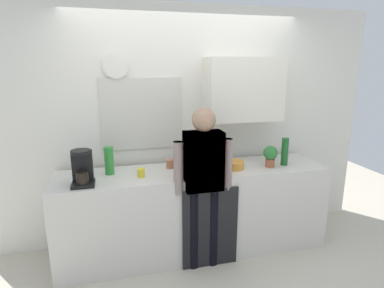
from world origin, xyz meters
TOP-DOWN VIEW (x-y plane):
  - ground_plane at (0.00, 0.00)m, footprint 8.00×8.00m
  - kitchen_counter at (0.00, 0.30)m, footprint 2.82×0.64m
  - dishwasher_panel at (0.07, -0.03)m, footprint 0.56×0.02m
  - back_wall_assembly at (0.07, 0.70)m, footprint 4.42×0.42m
  - coffee_maker at (-1.09, 0.16)m, footprint 0.20×0.20m
  - bottle_green_wine at (0.98, 0.23)m, footprint 0.07×0.07m
  - bottle_clear_soda at (-0.86, 0.39)m, footprint 0.09×0.09m
  - bottle_amber_beer at (-0.23, 0.08)m, footprint 0.06×0.06m
  - cup_terracotta_mug at (-0.24, 0.43)m, footprint 0.08×0.08m
  - cup_yellow_cup at (-0.56, 0.23)m, footprint 0.07×0.07m
  - mixing_bowl at (0.40, 0.25)m, footprint 0.22×0.22m
  - potted_plant at (0.80, 0.20)m, footprint 0.15×0.15m
  - dish_soap at (0.10, 0.51)m, footprint 0.06×0.06m
  - person_at_sink at (0.00, 0.00)m, footprint 0.57×0.22m
  - person_guest at (0.00, 0.00)m, footprint 0.57×0.22m

SIDE VIEW (x-z plane):
  - ground_plane at x=0.00m, z-range 0.00..0.00m
  - dishwasher_panel at x=0.07m, z-range 0.00..0.82m
  - kitchen_counter at x=0.00m, z-range 0.00..0.91m
  - person_at_sink at x=0.00m, z-range 0.15..1.75m
  - person_guest at x=0.00m, z-range 0.15..1.75m
  - mixing_bowl at x=0.40m, z-range 0.91..0.99m
  - cup_yellow_cup at x=-0.56m, z-range 0.91..1.00m
  - cup_terracotta_mug at x=-0.24m, z-range 0.91..1.01m
  - dish_soap at x=0.10m, z-range 0.90..1.08m
  - bottle_amber_beer at x=-0.23m, z-range 0.91..1.14m
  - potted_plant at x=0.80m, z-range 0.93..1.16m
  - bottle_clear_soda at x=-0.86m, z-range 0.91..1.19m
  - coffee_maker at x=-1.09m, z-range 0.90..1.23m
  - bottle_green_wine at x=0.98m, z-range 0.91..1.21m
  - back_wall_assembly at x=0.07m, z-range 0.06..2.66m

